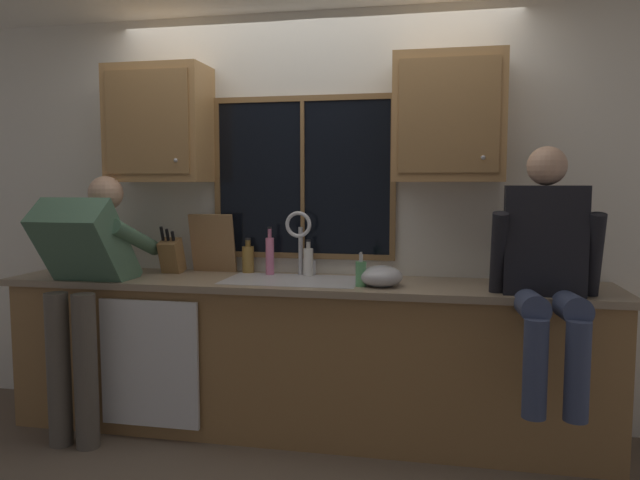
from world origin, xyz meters
name	(u,v)px	position (x,y,z in m)	size (l,w,h in m)	color
back_wall	(314,217)	(0.00, 0.06, 1.27)	(5.90, 0.12, 2.55)	silver
window_glass	(303,178)	(-0.06, -0.01, 1.52)	(1.10, 0.02, 0.95)	black
window_frame_top	(302,98)	(-0.06, -0.02, 2.02)	(1.17, 0.02, 0.04)	brown
window_frame_bottom	(303,256)	(-0.06, -0.02, 1.03)	(1.17, 0.02, 0.04)	brown
window_frame_left	(217,178)	(-0.63, -0.02, 1.52)	(0.04, 0.02, 0.95)	brown
window_frame_right	(393,178)	(0.51, -0.02, 1.52)	(0.04, 0.02, 0.95)	brown
window_mullion_center	(303,178)	(-0.06, -0.02, 1.52)	(0.02, 0.02, 0.95)	brown
lower_cabinet_run	(302,359)	(0.00, -0.29, 0.44)	(3.50, 0.58, 0.88)	olive
countertop	(301,284)	(0.00, -0.31, 0.90)	(3.56, 0.62, 0.04)	gray
dishwasher_front	(149,364)	(-0.83, -0.61, 0.46)	(0.60, 0.02, 0.74)	white
upper_cabinet_left	(159,125)	(-0.95, -0.17, 1.86)	(0.62, 0.36, 0.72)	#A87A47
upper_cabinet_right	(448,118)	(0.83, -0.17, 1.86)	(0.62, 0.36, 0.72)	#A87A47
sink	(292,296)	(-0.06, -0.30, 0.82)	(0.80, 0.46, 0.21)	#B7B7BC
faucet	(300,235)	(-0.05, -0.12, 1.17)	(0.18, 0.09, 0.40)	silver
person_standing	(85,276)	(-1.22, -0.60, 0.95)	(0.53, 0.70, 1.54)	#595147
person_sitting_on_counter	(547,261)	(1.32, -0.57, 1.10)	(0.54, 0.60, 1.26)	#384260
knife_block	(172,256)	(-0.88, -0.18, 1.03)	(0.12, 0.18, 0.32)	olive
cutting_board	(213,243)	(-0.64, -0.09, 1.11)	(0.29, 0.02, 0.38)	#997047
mixing_bowl	(381,276)	(0.48, -0.40, 0.97)	(0.24, 0.24, 0.12)	#B7B7BC
soap_dispenser	(361,273)	(0.37, -0.43, 0.99)	(0.06, 0.07, 0.19)	#59A566
bottle_green_glass	(308,261)	(0.00, -0.12, 1.01)	(0.06, 0.06, 0.23)	silver
bottle_tall_clear	(248,259)	(-0.41, -0.07, 1.01)	(0.08, 0.08, 0.22)	olive
bottle_amber_small	(270,255)	(-0.25, -0.12, 1.04)	(0.05, 0.05, 0.30)	pink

